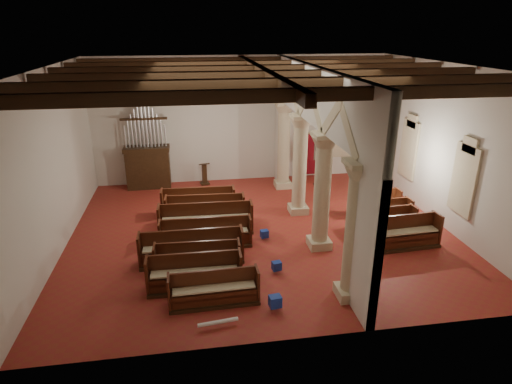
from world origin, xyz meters
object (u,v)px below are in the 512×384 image
object	(u,v)px
lectern	(204,175)
processional_banner	(317,169)
nave_pew_0	(214,293)
aisle_pew_0	(407,236)
pipe_organ	(148,160)

from	to	relation	value
lectern	processional_banner	distance (m)	5.46
lectern	nave_pew_0	xyz separation A→B (m)	(-0.16, -9.71, -0.14)
lectern	aisle_pew_0	xyz separation A→B (m)	(6.70, -7.44, -0.09)
pipe_organ	processional_banner	xyz separation A→B (m)	(8.01, -0.86, -0.60)
nave_pew_0	processional_banner	bearing A→B (deg)	56.41
lectern	processional_banner	bearing A→B (deg)	-20.12
lectern	processional_banner	xyz separation A→B (m)	(5.39, -0.85, 0.31)
pipe_organ	nave_pew_0	size ratio (longest dim) A/B	1.75
pipe_organ	aisle_pew_0	world-z (taller)	pipe_organ
pipe_organ	lectern	xyz separation A→B (m)	(2.62, -0.01, -0.90)
aisle_pew_0	lectern	bearing A→B (deg)	128.24
processional_banner	nave_pew_0	xyz separation A→B (m)	(-5.54, -8.87, -0.45)
processional_banner	pipe_organ	bearing A→B (deg)	150.03
processional_banner	aisle_pew_0	distance (m)	6.73
lectern	processional_banner	world-z (taller)	processional_banner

